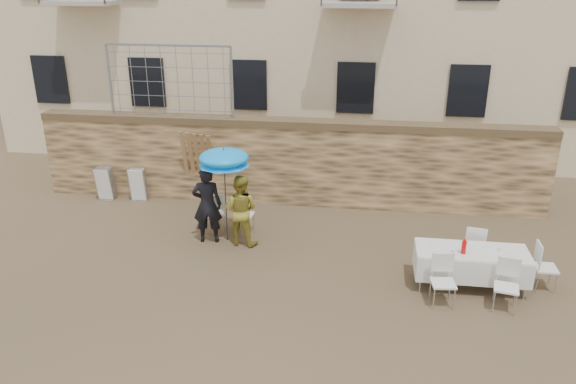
# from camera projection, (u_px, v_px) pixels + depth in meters

# --- Properties ---
(ground) EXTENTS (80.00, 80.00, 0.00)m
(ground) POSITION_uv_depth(u_px,v_px,m) (250.00, 305.00, 10.29)
(ground) COLOR brown
(ground) RESTS_ON ground
(stone_wall) EXTENTS (13.00, 0.50, 2.20)m
(stone_wall) POSITION_uv_depth(u_px,v_px,m) (288.00, 162.00, 14.49)
(stone_wall) COLOR olive
(stone_wall) RESTS_ON ground
(chain_link_fence) EXTENTS (3.20, 0.06, 1.80)m
(chain_link_fence) POSITION_uv_depth(u_px,v_px,m) (170.00, 82.00, 14.14)
(chain_link_fence) COLOR gray
(chain_link_fence) RESTS_ON stone_wall
(man_suit) EXTENTS (0.71, 0.52, 1.78)m
(man_suit) POSITION_uv_depth(u_px,v_px,m) (207.00, 205.00, 12.42)
(man_suit) COLOR black
(man_suit) RESTS_ON ground
(woman_dress) EXTENTS (0.88, 0.73, 1.62)m
(woman_dress) POSITION_uv_depth(u_px,v_px,m) (240.00, 210.00, 12.35)
(woman_dress) COLOR gold
(woman_dress) RESTS_ON ground
(umbrella) EXTENTS (1.13, 1.13, 2.02)m
(umbrella) POSITION_uv_depth(u_px,v_px,m) (224.00, 160.00, 12.08)
(umbrella) COLOR #3F3F44
(umbrella) RESTS_ON ground
(couple_chair_left) EXTENTS (0.66, 0.66, 0.96)m
(couple_chair_left) POSITION_uv_depth(u_px,v_px,m) (215.00, 212.00, 13.07)
(couple_chair_left) COLOR white
(couple_chair_left) RESTS_ON ground
(couple_chair_right) EXTENTS (0.52, 0.52, 0.96)m
(couple_chair_right) POSITION_uv_depth(u_px,v_px,m) (244.00, 214.00, 12.98)
(couple_chair_right) COLOR white
(couple_chair_right) RESTS_ON ground
(banquet_table) EXTENTS (2.10, 0.85, 0.78)m
(banquet_table) POSITION_uv_depth(u_px,v_px,m) (472.00, 252.00, 10.66)
(banquet_table) COLOR white
(banquet_table) RESTS_ON ground
(soda_bottle) EXTENTS (0.09, 0.09, 0.26)m
(soda_bottle) POSITION_uv_depth(u_px,v_px,m) (464.00, 247.00, 10.48)
(soda_bottle) COLOR red
(soda_bottle) RESTS_ON banquet_table
(table_chair_front_left) EXTENTS (0.53, 0.53, 0.96)m
(table_chair_front_left) POSITION_uv_depth(u_px,v_px,m) (443.00, 282.00, 10.14)
(table_chair_front_left) COLOR white
(table_chair_front_left) RESTS_ON ground
(table_chair_front_right) EXTENTS (0.56, 0.56, 0.96)m
(table_chair_front_right) POSITION_uv_depth(u_px,v_px,m) (507.00, 286.00, 10.00)
(table_chair_front_right) COLOR white
(table_chair_front_right) RESTS_ON ground
(table_chair_back) EXTENTS (0.56, 0.56, 0.96)m
(table_chair_back) POSITION_uv_depth(u_px,v_px,m) (475.00, 246.00, 11.46)
(table_chair_back) COLOR white
(table_chair_back) RESTS_ON ground
(table_chair_side) EXTENTS (0.48, 0.48, 0.96)m
(table_chair_side) POSITION_uv_depth(u_px,v_px,m) (546.00, 267.00, 10.66)
(table_chair_side) COLOR white
(table_chair_side) RESTS_ON ground
(chair_stack_left) EXTENTS (0.46, 0.40, 0.92)m
(chair_stack_left) POSITION_uv_depth(u_px,v_px,m) (107.00, 182.00, 15.00)
(chair_stack_left) COLOR white
(chair_stack_left) RESTS_ON ground
(chair_stack_right) EXTENTS (0.46, 0.32, 0.92)m
(chair_stack_right) POSITION_uv_depth(u_px,v_px,m) (139.00, 183.00, 14.89)
(chair_stack_right) COLOR white
(chair_stack_right) RESTS_ON ground
(wood_planks) EXTENTS (0.70, 0.20, 2.00)m
(wood_planks) POSITION_uv_depth(u_px,v_px,m) (197.00, 166.00, 14.54)
(wood_planks) COLOR #A37749
(wood_planks) RESTS_ON ground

